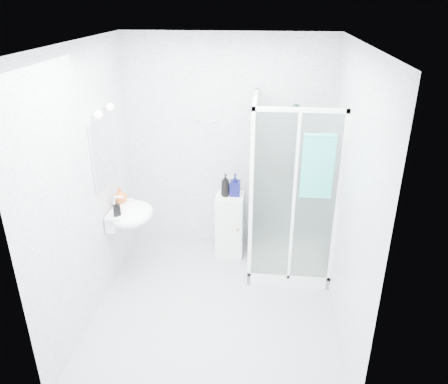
# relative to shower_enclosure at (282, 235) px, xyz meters

# --- Properties ---
(room) EXTENTS (2.40, 2.60, 2.60)m
(room) POSITION_rel_shower_enclosure_xyz_m (-0.67, -0.77, 0.85)
(room) COLOR white
(room) RESTS_ON ground
(shower_enclosure) EXTENTS (0.90, 0.95, 2.00)m
(shower_enclosure) POSITION_rel_shower_enclosure_xyz_m (0.00, 0.00, 0.00)
(shower_enclosure) COLOR white
(shower_enclosure) RESTS_ON ground
(wall_basin) EXTENTS (0.46, 0.56, 0.35)m
(wall_basin) POSITION_rel_shower_enclosure_xyz_m (-1.66, -0.32, 0.35)
(wall_basin) COLOR white
(wall_basin) RESTS_ON ground
(mirror) EXTENTS (0.02, 0.60, 0.70)m
(mirror) POSITION_rel_shower_enclosure_xyz_m (-1.85, -0.32, 1.05)
(mirror) COLOR white
(mirror) RESTS_ON room
(vanity_lights) EXTENTS (0.10, 0.40, 0.08)m
(vanity_lights) POSITION_rel_shower_enclosure_xyz_m (-1.80, -0.32, 1.47)
(vanity_lights) COLOR silver
(vanity_lights) RESTS_ON room
(wall_hooks) EXTENTS (0.23, 0.06, 0.03)m
(wall_hooks) POSITION_rel_shower_enclosure_xyz_m (-0.92, 0.49, 1.17)
(wall_hooks) COLOR silver
(wall_hooks) RESTS_ON room
(storage_cabinet) EXTENTS (0.33, 0.36, 0.79)m
(storage_cabinet) POSITION_rel_shower_enclosure_xyz_m (-0.62, 0.28, -0.05)
(storage_cabinet) COLOR white
(storage_cabinet) RESTS_ON ground
(hand_towel) EXTENTS (0.31, 0.04, 0.65)m
(hand_towel) POSITION_rel_shower_enclosure_xyz_m (0.28, -0.40, 1.02)
(hand_towel) COLOR teal
(hand_towel) RESTS_ON shower_enclosure
(shampoo_bottle_a) EXTENTS (0.14, 0.14, 0.27)m
(shampoo_bottle_a) POSITION_rel_shower_enclosure_xyz_m (-0.67, 0.27, 0.48)
(shampoo_bottle_a) COLOR black
(shampoo_bottle_a) RESTS_ON storage_cabinet
(shampoo_bottle_b) EXTENTS (0.12, 0.12, 0.27)m
(shampoo_bottle_b) POSITION_rel_shower_enclosure_xyz_m (-0.56, 0.30, 0.48)
(shampoo_bottle_b) COLOR #0B0D45
(shampoo_bottle_b) RESTS_ON storage_cabinet
(soap_dispenser_orange) EXTENTS (0.16, 0.16, 0.19)m
(soap_dispenser_orange) POSITION_rel_shower_enclosure_xyz_m (-1.78, -0.20, 0.51)
(soap_dispenser_orange) COLOR #CE5718
(soap_dispenser_orange) RESTS_ON wall_basin
(soap_dispenser_black) EXTENTS (0.10, 0.10, 0.16)m
(soap_dispenser_black) POSITION_rel_shower_enclosure_xyz_m (-1.72, -0.48, 0.50)
(soap_dispenser_black) COLOR black
(soap_dispenser_black) RESTS_ON wall_basin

